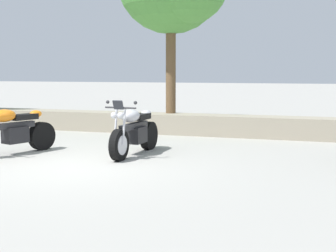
% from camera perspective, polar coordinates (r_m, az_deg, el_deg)
% --- Properties ---
extents(ground_plane, '(120.00, 120.00, 0.00)m').
position_cam_1_polar(ground_plane, '(8.84, -11.68, -4.72)').
color(ground_plane, '#A3A099').
extents(stone_wall, '(36.00, 0.80, 0.55)m').
position_cam_1_polar(stone_wall, '(13.14, -1.44, 0.36)').
color(stone_wall, gray).
rests_on(stone_wall, ground).
extents(motorcycle_orange_near_left, '(0.96, 1.99, 1.18)m').
position_cam_1_polar(motorcycle_orange_near_left, '(10.19, -18.55, -0.65)').
color(motorcycle_orange_near_left, black).
rests_on(motorcycle_orange_near_left, ground).
extents(motorcycle_silver_centre, '(0.67, 2.07, 1.18)m').
position_cam_1_polar(motorcycle_silver_centre, '(9.67, -4.15, -0.70)').
color(motorcycle_silver_centre, black).
rests_on(motorcycle_silver_centre, ground).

